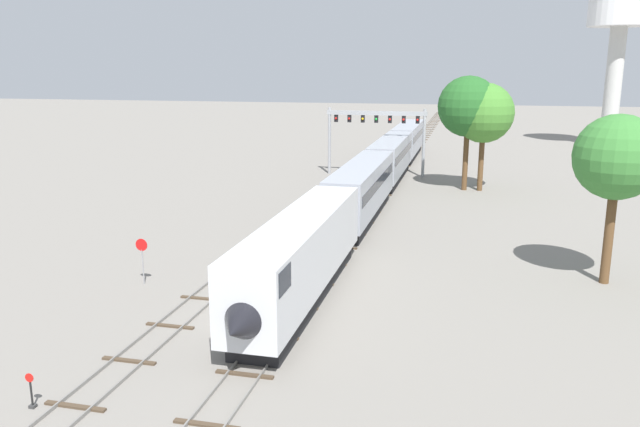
# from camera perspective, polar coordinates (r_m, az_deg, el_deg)

# --- Properties ---
(ground_plane) EXTENTS (400.00, 400.00, 0.00)m
(ground_plane) POSITION_cam_1_polar(r_m,az_deg,el_deg) (33.69, -6.53, -9.44)
(ground_plane) COLOR gray
(track_main) EXTENTS (2.60, 200.00, 0.16)m
(track_main) POSITION_cam_1_polar(r_m,az_deg,el_deg) (90.51, 7.78, 4.89)
(track_main) COLOR slate
(track_main) RESTS_ON ground
(track_near) EXTENTS (2.60, 160.00, 0.16)m
(track_near) POSITION_cam_1_polar(r_m,az_deg,el_deg) (71.79, 1.74, 2.86)
(track_near) COLOR slate
(track_near) RESTS_ON ground
(passenger_train) EXTENTS (3.04, 80.05, 4.80)m
(passenger_train) POSITION_cam_1_polar(r_m,az_deg,el_deg) (64.17, 5.39, 3.87)
(passenger_train) COLOR silver
(passenger_train) RESTS_ON ground
(signal_gantry) EXTENTS (12.10, 0.49, 8.14)m
(signal_gantry) POSITION_cam_1_polar(r_m,az_deg,el_deg) (76.32, 5.13, 7.95)
(signal_gantry) COLOR #999BA0
(signal_gantry) RESTS_ON ground
(water_tower) EXTENTS (9.99, 9.99, 24.72)m
(water_tower) POSITION_cam_1_polar(r_m,az_deg,el_deg) (114.43, 25.59, 15.27)
(water_tower) COLOR beige
(water_tower) RESTS_ON ground
(switch_stand) EXTENTS (0.36, 0.24, 1.46)m
(switch_stand) POSITION_cam_1_polar(r_m,az_deg,el_deg) (27.60, -24.75, -14.80)
(switch_stand) COLOR black
(switch_stand) RESTS_ON ground
(stop_sign) EXTENTS (0.76, 0.08, 2.88)m
(stop_sign) POSITION_cam_1_polar(r_m,az_deg,el_deg) (39.34, -15.87, -3.63)
(stop_sign) COLOR gray
(stop_sign) RESTS_ON ground
(trackside_tree_left) EXTENTS (5.05, 5.05, 10.30)m
(trackside_tree_left) POSITION_cam_1_polar(r_m,az_deg,el_deg) (40.76, 25.41, 4.56)
(trackside_tree_left) COLOR brown
(trackside_tree_left) RESTS_ON ground
(trackside_tree_mid) EXTENTS (6.36, 6.36, 12.08)m
(trackside_tree_mid) POSITION_cam_1_polar(r_m,az_deg,el_deg) (68.30, 13.33, 9.42)
(trackside_tree_mid) COLOR brown
(trackside_tree_mid) RESTS_ON ground
(trackside_tree_right) EXTENTS (6.25, 6.25, 11.37)m
(trackside_tree_right) POSITION_cam_1_polar(r_m,az_deg,el_deg) (68.36, 14.68, 8.81)
(trackside_tree_right) COLOR brown
(trackside_tree_right) RESTS_ON ground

